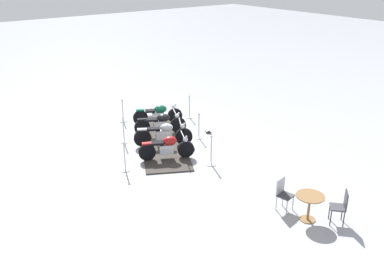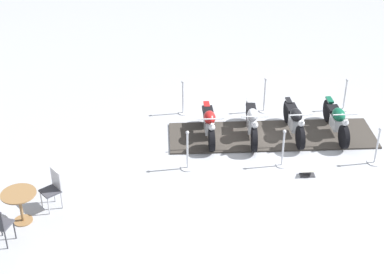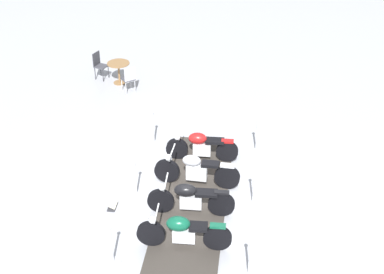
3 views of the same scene
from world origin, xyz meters
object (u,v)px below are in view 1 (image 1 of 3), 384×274
object	(u,v)px
motorcycle_black	(161,123)
stanchion_left_rear	(123,115)
stanchion_right_mid	(199,129)
cafe_chair_across_table	(341,205)
cafe_chair_near_table	(283,192)
motorcycle_chrome	(164,134)
stanchion_right_front	(211,156)
stanchion_left_front	(125,160)
stanchion_left_mid	(124,133)
info_placard	(208,131)
cafe_table	(310,202)
stanchion_right_rear	(189,111)
motorcycle_forest	(159,114)
motorcycle_maroon	(167,147)

from	to	relation	value
motorcycle_black	stanchion_left_rear	size ratio (longest dim) A/B	1.92
stanchion_right_mid	cafe_chair_across_table	distance (m)	7.11
cafe_chair_near_table	cafe_chair_across_table	bearing A→B (deg)	16.03
motorcycle_black	cafe_chair_near_table	world-z (taller)	motorcycle_black
motorcycle_chrome	motorcycle_black	xyz separation A→B (m)	(-0.56, -1.05, 0.01)
stanchion_right_front	cafe_chair_across_table	bearing A→B (deg)	96.01
motorcycle_black	stanchion_left_rear	world-z (taller)	stanchion_left_rear
stanchion_left_front	cafe_chair_across_table	size ratio (longest dim) A/B	1.10
stanchion_right_front	stanchion_left_mid	bearing A→B (deg)	-67.00
stanchion_left_front	info_placard	xyz separation A→B (m)	(-4.49, -1.05, -0.34)
motorcycle_black	cafe_chair_across_table	size ratio (longest dim) A/B	2.01
motorcycle_black	cafe_chair_across_table	distance (m)	8.30
stanchion_right_front	cafe_chair_across_table	xyz separation A→B (m)	(-0.52, 4.91, 0.23)
cafe_chair_across_table	cafe_table	bearing A→B (deg)	-0.00
motorcycle_black	stanchion_right_rear	world-z (taller)	stanchion_right_rear
motorcycle_forest	info_placard	distance (m)	2.34
motorcycle_maroon	cafe_table	distance (m)	5.65
stanchion_right_mid	info_placard	distance (m)	0.82
stanchion_left_mid	cafe_table	bearing A→B (deg)	100.60
motorcycle_forest	info_placard	xyz separation A→B (m)	(-1.16, 1.98, -0.44)
stanchion_left_rear	info_placard	distance (m)	3.97
motorcycle_chrome	cafe_chair_across_table	world-z (taller)	motorcycle_chrome
motorcycle_forest	stanchion_left_front	xyz separation A→B (m)	(3.33, 3.04, -0.11)
motorcycle_chrome	stanchion_right_front	world-z (taller)	stanchion_right_front
stanchion_left_rear	stanchion_right_mid	bearing A→B (deg)	113.00
cafe_chair_near_table	info_placard	bearing A→B (deg)	150.69
cafe_chair_near_table	cafe_chair_across_table	size ratio (longest dim) A/B	0.98
info_placard	cafe_chair_across_table	world-z (taller)	cafe_chair_across_table
stanchion_left_front	stanchion_right_mid	size ratio (longest dim) A/B	1.01
motorcycle_black	motorcycle_forest	bearing A→B (deg)	87.55
motorcycle_maroon	motorcycle_chrome	distance (m)	1.19
motorcycle_black	stanchion_right_mid	xyz separation A→B (m)	(-1.02, 1.21, -0.14)
cafe_chair_across_table	stanchion_left_rear	bearing A→B (deg)	-37.71
stanchion_left_front	stanchion_left_mid	xyz separation A→B (m)	(-1.14, -2.17, 0.01)
info_placard	motorcycle_forest	bearing A→B (deg)	-121.98
motorcycle_chrome	cafe_chair_near_table	xyz separation A→B (m)	(-0.25, 5.81, 0.04)
stanchion_right_mid	stanchion_right_rear	distance (m)	2.45
motorcycle_black	stanchion_right_mid	size ratio (longest dim) A/B	1.85
stanchion_left_rear	stanchion_left_front	distance (m)	4.91
stanchion_right_front	cafe_table	xyz separation A→B (m)	(0.04, 4.30, 0.25)
stanchion_right_rear	info_placard	xyz separation A→B (m)	(0.44, 1.90, -0.26)
motorcycle_maroon	motorcycle_black	xyz separation A→B (m)	(-1.11, -2.11, 0.03)
motorcycle_chrome	stanchion_right_front	size ratio (longest dim) A/B	1.80
stanchion_left_rear	stanchion_right_rear	distance (m)	3.00
motorcycle_maroon	cafe_chair_near_table	world-z (taller)	cafe_chair_near_table
stanchion_right_mid	stanchion_left_mid	world-z (taller)	stanchion_left_mid
motorcycle_maroon	stanchion_right_rear	world-z (taller)	stanchion_right_rear
motorcycle_chrome	stanchion_left_rear	xyz separation A→B (m)	(-0.07, -3.41, -0.19)
motorcycle_black	info_placard	distance (m)	2.01
motorcycle_forest	stanchion_left_mid	distance (m)	2.36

